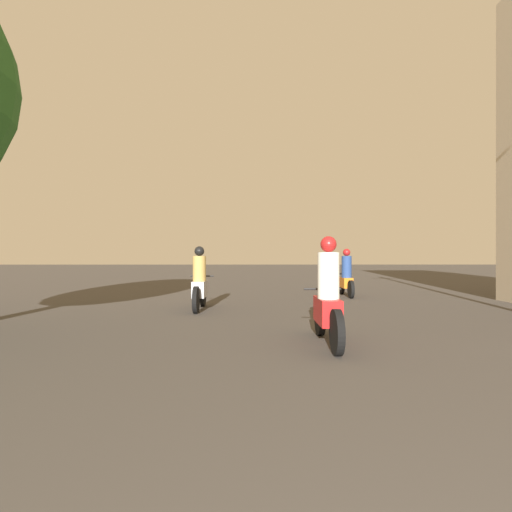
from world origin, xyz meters
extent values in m
cylinder|color=black|center=(0.21, 6.96, 0.31)|extent=(0.10, 0.62, 0.62)
cylinder|color=black|center=(0.21, 5.59, 0.31)|extent=(0.10, 0.62, 0.62)
cube|color=red|center=(0.21, 6.28, 0.50)|extent=(0.30, 0.86, 0.39)
cylinder|color=black|center=(0.21, 6.72, 0.80)|extent=(0.60, 0.04, 0.04)
cylinder|color=silver|center=(0.21, 6.19, 1.04)|extent=(0.32, 0.32, 0.69)
sphere|color=#A51919|center=(0.21, 6.19, 1.51)|extent=(0.24, 0.24, 0.24)
cylinder|color=black|center=(-2.24, 10.78, 0.31)|extent=(0.10, 0.63, 0.63)
cylinder|color=black|center=(-2.24, 9.48, 0.31)|extent=(0.10, 0.63, 0.63)
cube|color=#ADADB2|center=(-2.24, 10.13, 0.51)|extent=(0.30, 0.80, 0.40)
cylinder|color=black|center=(-2.24, 10.55, 0.81)|extent=(0.60, 0.04, 0.04)
cylinder|color=#B28E47|center=(-2.24, 10.05, 1.02)|extent=(0.32, 0.32, 0.62)
sphere|color=black|center=(-2.24, 10.05, 1.45)|extent=(0.24, 0.24, 0.24)
cylinder|color=black|center=(2.14, 14.04, 0.28)|extent=(0.10, 0.57, 0.57)
cylinder|color=black|center=(2.14, 12.71, 0.28)|extent=(0.10, 0.57, 0.57)
cube|color=orange|center=(2.14, 13.38, 0.45)|extent=(0.30, 0.77, 0.33)
cylinder|color=black|center=(2.14, 13.81, 0.72)|extent=(0.60, 0.04, 0.04)
cylinder|color=navy|center=(2.14, 13.30, 0.97)|extent=(0.32, 0.32, 0.71)
sphere|color=#A51919|center=(2.14, 13.30, 1.45)|extent=(0.24, 0.24, 0.24)
camera|label=1|loc=(-0.90, 0.26, 1.34)|focal=28.00mm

